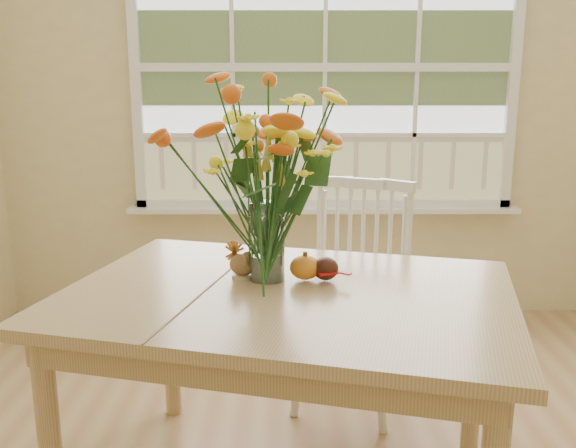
{
  "coord_description": "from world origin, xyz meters",
  "views": [
    {
      "loc": [
        -0.22,
        -1.53,
        1.45
      ],
      "look_at": [
        -0.22,
        0.42,
        1.0
      ],
      "focal_mm": 38.0,
      "sensor_mm": 36.0,
      "label": 1
    }
  ],
  "objects": [
    {
      "name": "dark_gourd",
      "position": [
        -0.09,
        0.49,
        0.82
      ],
      "size": [
        0.13,
        0.09,
        0.08
      ],
      "color": "#38160F",
      "rests_on": "dining_table"
    },
    {
      "name": "window",
      "position": [
        0.0,
        2.21,
        1.53
      ],
      "size": [
        2.42,
        0.12,
        1.74
      ],
      "color": "silver",
      "rests_on": "wall_back"
    },
    {
      "name": "wall_back",
      "position": [
        0.0,
        2.25,
        1.35
      ],
      "size": [
        4.0,
        0.02,
        2.7
      ],
      "primitive_type": "cube",
      "color": "#D6BF89",
      "rests_on": "floor"
    },
    {
      "name": "windsor_chair",
      "position": [
        0.09,
        1.13,
        0.56
      ],
      "size": [
        0.6,
        0.59,
        1.01
      ],
      "rotation": [
        0.0,
        0.0,
        -0.39
      ],
      "color": "white",
      "rests_on": "floor"
    },
    {
      "name": "flower_vase",
      "position": [
        -0.29,
        0.51,
        1.19
      ],
      "size": [
        0.57,
        0.57,
        0.67
      ],
      "color": "white",
      "rests_on": "dining_table"
    },
    {
      "name": "dining_table",
      "position": [
        -0.22,
        0.4,
        0.69
      ],
      "size": [
        1.67,
        1.37,
        0.78
      ],
      "rotation": [
        0.0,
        0.0,
        -0.25
      ],
      "color": "tan",
      "rests_on": "floor"
    },
    {
      "name": "pumpkin",
      "position": [
        -0.16,
        0.5,
        0.83
      ],
      "size": [
        0.11,
        0.11,
        0.08
      ],
      "primitive_type": "ellipsoid",
      "color": "orange",
      "rests_on": "dining_table"
    },
    {
      "name": "turkey_figurine",
      "position": [
        -0.38,
        0.53,
        0.83
      ],
      "size": [
        0.11,
        0.1,
        0.12
      ],
      "rotation": [
        0.0,
        0.0,
        -0.39
      ],
      "color": "#CCB78C",
      "rests_on": "dining_table"
    }
  ]
}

